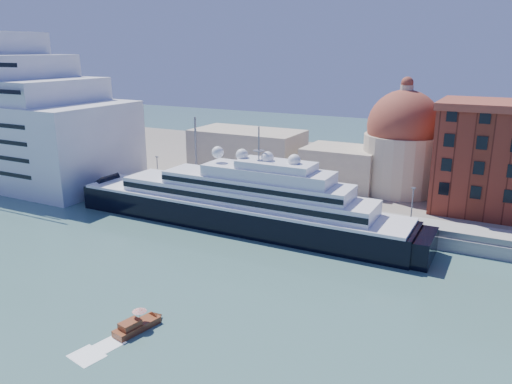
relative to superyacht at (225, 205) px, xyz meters
The scene contains 9 objects.
ground 24.20m from the superyacht, 74.86° to the right, with size 400.00×400.00×0.00m, color #3B6760.
quay 13.00m from the superyacht, 60.52° to the left, with size 180.00×10.00×2.50m, color gray.
land 52.48m from the superyacht, 83.18° to the left, with size 260.00×72.00×2.00m, color slate.
quay_fence 9.08m from the superyacht, 46.28° to the left, with size 180.00×0.10×1.20m, color slate.
superyacht is the anchor object (origin of this frame).
service_barge 52.91m from the superyacht, behind, with size 10.68×3.93×2.37m.
water_taxi 42.43m from the superyacht, 74.99° to the right, with size 3.39×6.76×3.07m.
church 37.53m from the superyacht, 70.04° to the left, with size 66.00×18.00×25.50m.
lamp_posts 12.59m from the superyacht, 124.82° to the left, with size 120.80×2.40×18.00m.
Camera 1 is at (45.44, -61.73, 35.49)m, focal length 35.00 mm.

